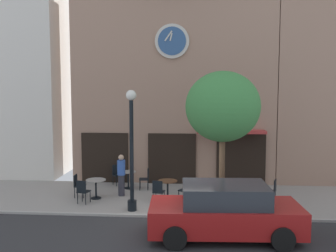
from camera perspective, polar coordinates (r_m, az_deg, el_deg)
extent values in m
cube|color=gray|center=(14.80, 1.84, -11.19)|extent=(26.25, 4.67, 0.05)
cube|color=#A8A5A0|center=(12.58, 1.33, -13.89)|extent=(26.25, 0.12, 0.08)
cube|color=#9E7A66|center=(17.71, 0.89, 7.05)|extent=(9.31, 2.30, 9.44)
cylinder|color=beige|center=(16.65, 0.63, 13.03)|extent=(1.52, 0.10, 1.52)
cylinder|color=#2D5184|center=(16.59, 0.62, 13.06)|extent=(1.25, 0.04, 1.25)
cube|color=beige|center=(16.57, 0.47, 13.65)|extent=(0.14, 0.03, 0.35)
cube|color=beige|center=(16.59, 0.06, 13.81)|extent=(0.36, 0.03, 0.47)
cube|color=black|center=(17.27, -9.75, -4.86)|extent=(2.17, 0.10, 2.30)
cube|color=black|center=(16.79, 0.62, -5.08)|extent=(2.17, 0.10, 2.30)
cube|color=black|center=(16.87, 11.24, -5.14)|extent=(2.17, 0.10, 2.30)
cube|color=#B23333|center=(16.32, 9.72, -0.84)|extent=(2.98, 0.90, 0.12)
cube|color=silver|center=(21.19, -24.42, 14.68)|extent=(6.50, 3.69, 15.60)
cylinder|color=black|center=(13.33, -5.59, -12.17)|extent=(0.32, 0.32, 0.36)
cylinder|color=black|center=(12.91, -5.66, -4.68)|extent=(0.14, 0.14, 3.89)
sphere|color=white|center=(12.71, -5.75, 4.79)|extent=(0.36, 0.36, 0.36)
cylinder|color=brown|center=(12.85, 8.35, -7.23)|extent=(0.20, 0.20, 2.80)
ellipsoid|color=#3D8442|center=(12.55, 8.49, 3.01)|extent=(2.53, 2.28, 2.40)
cylinder|color=black|center=(14.89, -11.12, -9.60)|extent=(0.07, 0.07, 0.74)
cylinder|color=black|center=(14.99, -11.09, -10.91)|extent=(0.40, 0.40, 0.03)
cylinder|color=gray|center=(14.80, -11.14, -8.21)|extent=(0.78, 0.78, 0.03)
cylinder|color=black|center=(16.18, -6.18, -8.35)|extent=(0.07, 0.07, 0.73)
cylinder|color=black|center=(16.27, -6.17, -9.55)|extent=(0.40, 0.40, 0.03)
cylinder|color=gray|center=(16.10, -6.19, -7.08)|extent=(0.68, 0.68, 0.03)
cylinder|color=black|center=(14.62, -0.05, -9.86)|extent=(0.07, 0.07, 0.71)
cylinder|color=black|center=(14.71, -0.05, -11.13)|extent=(0.40, 0.40, 0.03)
cylinder|color=brown|center=(14.53, -0.05, -8.52)|extent=(0.76, 0.76, 0.03)
cylinder|color=black|center=(14.09, 5.63, -10.37)|extent=(0.07, 0.07, 0.75)
cylinder|color=black|center=(14.19, 5.62, -11.77)|extent=(0.40, 0.40, 0.03)
cylinder|color=black|center=(13.99, 5.64, -8.88)|extent=(0.71, 0.71, 0.03)
cylinder|color=black|center=(14.76, 12.68, -9.79)|extent=(0.07, 0.07, 0.73)
cylinder|color=black|center=(14.85, 12.65, -11.10)|extent=(0.40, 0.40, 0.03)
cylinder|color=brown|center=(14.67, 12.71, -8.41)|extent=(0.72, 0.72, 0.03)
cube|color=black|center=(14.36, -12.93, -9.87)|extent=(0.48, 0.48, 0.04)
cube|color=black|center=(14.15, -13.32, -9.16)|extent=(0.38, 0.12, 0.45)
cylinder|color=black|center=(14.48, -11.98, -10.64)|extent=(0.03, 0.03, 0.45)
cylinder|color=black|center=(14.64, -13.17, -10.49)|extent=(0.03, 0.03, 0.45)
cylinder|color=black|center=(14.20, -12.65, -10.98)|extent=(0.03, 0.03, 0.45)
cylinder|color=black|center=(14.36, -13.86, -10.82)|extent=(0.03, 0.03, 0.45)
cube|color=black|center=(14.57, 15.55, -9.70)|extent=(0.52, 0.52, 0.04)
cube|color=black|center=(14.49, 16.28, -8.89)|extent=(0.17, 0.37, 0.45)
cylinder|color=black|center=(14.82, 14.98, -10.34)|extent=(0.03, 0.03, 0.45)
cylinder|color=black|center=(14.50, 14.74, -10.69)|extent=(0.03, 0.03, 0.45)
cylinder|color=black|center=(14.77, 16.30, -10.43)|extent=(0.03, 0.03, 0.45)
cylinder|color=black|center=(14.44, 16.09, -10.78)|extent=(0.03, 0.03, 0.45)
cube|color=black|center=(14.18, 2.65, -9.93)|extent=(0.55, 0.55, 0.04)
cube|color=black|center=(14.03, 3.28, -9.15)|extent=(0.23, 0.34, 0.45)
cylinder|color=black|center=(14.47, 2.46, -10.55)|extent=(0.03, 0.03, 0.45)
cylinder|color=black|center=(14.20, 1.68, -10.85)|extent=(0.03, 0.03, 0.45)
cylinder|color=black|center=(14.29, 3.61, -10.75)|extent=(0.03, 0.03, 0.45)
cylinder|color=black|center=(14.02, 2.85, -11.07)|extent=(0.03, 0.03, 0.45)
cube|color=black|center=(16.80, -7.76, -7.56)|extent=(0.56, 0.56, 0.04)
cube|color=black|center=(16.91, -8.05, -6.70)|extent=(0.32, 0.27, 0.45)
cylinder|color=black|center=(16.63, -8.00, -8.50)|extent=(0.03, 0.03, 0.45)
cylinder|color=black|center=(16.78, -6.96, -8.36)|extent=(0.03, 0.03, 0.45)
cylinder|color=black|center=(16.92, -8.53, -8.26)|extent=(0.03, 0.03, 0.45)
cylinder|color=black|center=(17.07, -7.50, -8.13)|extent=(0.03, 0.03, 0.45)
cube|color=black|center=(15.95, -3.75, -8.22)|extent=(0.44, 0.44, 0.04)
cube|color=black|center=(15.89, -3.10, -7.43)|extent=(0.08, 0.38, 0.45)
cylinder|color=black|center=(16.18, -4.33, -8.85)|extent=(0.03, 0.03, 0.45)
cylinder|color=black|center=(15.85, -4.40, -9.15)|extent=(0.03, 0.03, 0.45)
cylinder|color=black|center=(16.16, -3.11, -8.85)|extent=(0.03, 0.03, 0.45)
cylinder|color=black|center=(15.83, -3.16, -9.15)|extent=(0.03, 0.03, 0.45)
cube|color=black|center=(15.21, -13.49, -9.02)|extent=(0.41, 0.41, 0.04)
cube|color=black|center=(15.21, -14.17, -8.17)|extent=(0.05, 0.38, 0.45)
cylinder|color=black|center=(15.06, -13.03, -10.04)|extent=(0.03, 0.03, 0.45)
cylinder|color=black|center=(15.38, -12.68, -9.71)|extent=(0.03, 0.03, 0.45)
cylinder|color=black|center=(15.16, -14.28, -9.97)|extent=(0.03, 0.03, 0.45)
cylinder|color=black|center=(15.47, -13.91, -9.65)|extent=(0.03, 0.03, 0.45)
cube|color=black|center=(13.99, -1.43, -10.14)|extent=(0.47, 0.47, 0.04)
cube|color=black|center=(13.77, -1.65, -9.43)|extent=(0.38, 0.11, 0.45)
cylinder|color=black|center=(14.16, -0.56, -10.89)|extent=(0.03, 0.03, 0.45)
cylinder|color=black|center=(14.26, -1.90, -10.79)|extent=(0.03, 0.03, 0.45)
cylinder|color=black|center=(13.85, -0.95, -11.27)|extent=(0.03, 0.03, 0.45)
cylinder|color=black|center=(13.94, -2.31, -11.16)|extent=(0.03, 0.03, 0.45)
cylinder|color=#2D2D38|center=(15.12, -7.24, -9.10)|extent=(0.31, 0.31, 0.85)
cylinder|color=#3359B2|center=(14.95, -7.27, -6.41)|extent=(0.38, 0.38, 0.60)
sphere|color=tan|center=(14.88, -7.29, -4.87)|extent=(0.22, 0.22, 0.22)
cube|color=maroon|center=(11.00, 8.77, -13.75)|extent=(4.39, 2.02, 0.75)
cube|color=#262B33|center=(10.80, 8.82, -10.46)|extent=(2.49, 1.71, 0.60)
cylinder|color=black|center=(10.54, 17.39, -16.39)|extent=(0.65, 0.25, 0.64)
cylinder|color=black|center=(12.17, 15.02, -13.34)|extent=(0.65, 0.25, 0.64)
cylinder|color=black|center=(10.17, 1.09, -16.96)|extent=(0.65, 0.25, 0.64)
cylinder|color=black|center=(11.86, 1.16, -13.67)|extent=(0.65, 0.25, 0.64)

